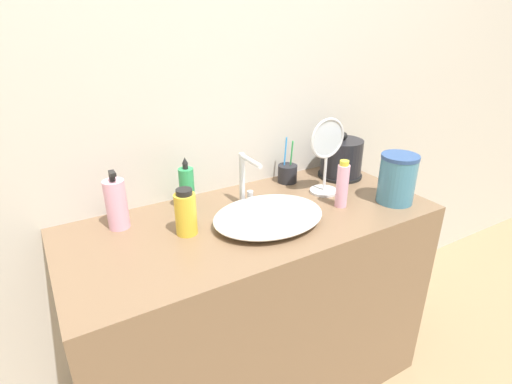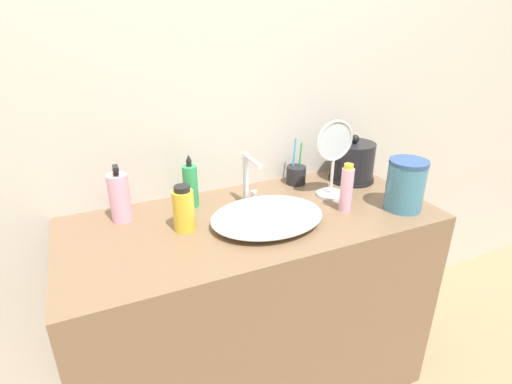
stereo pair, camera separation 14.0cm
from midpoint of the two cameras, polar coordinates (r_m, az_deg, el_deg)
The scene contains 12 objects.
wall_back at distance 1.58m, azimuth -9.06°, elevation 16.75°, with size 6.00×0.04×2.60m.
vanity_counter at distance 1.67m, azimuth -2.73°, elevation -16.30°, with size 1.34×0.59×0.82m.
sink_basin at distance 1.39m, azimuth -1.08°, elevation -3.45°, with size 0.40×0.32×0.05m.
faucet at distance 1.50m, azimuth -4.18°, elevation 2.16°, with size 0.06×0.15×0.20m.
electric_kettle at distance 1.80m, azimuth 9.91°, elevation 4.56°, with size 0.20×0.20×0.21m.
toothbrush_cup at distance 1.73m, azimuth 2.21°, elevation 2.67°, with size 0.08×0.08×0.20m.
lotion_bottle at distance 1.44m, azimuth -21.98°, elevation -1.65°, with size 0.07×0.07×0.21m.
shampoo_bottle at distance 1.51m, azimuth 9.67°, elevation 0.97°, with size 0.05×0.05×0.18m.
mouthwash_bottle at distance 1.34m, azimuth -12.99°, elevation -2.98°, with size 0.07×0.07×0.16m.
hand_cream_bottle at distance 1.50m, azimuth -12.49°, elevation 0.47°, with size 0.06×0.06×0.21m.
vanity_mirror at distance 1.59m, azimuth 7.57°, elevation 5.55°, with size 0.16×0.11×0.31m.
water_pitcher at distance 1.59m, azimuth 17.19°, elevation 1.77°, with size 0.14×0.14×0.19m.
Camera 1 is at (-0.64, -0.81, 1.49)m, focal length 28.00 mm.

